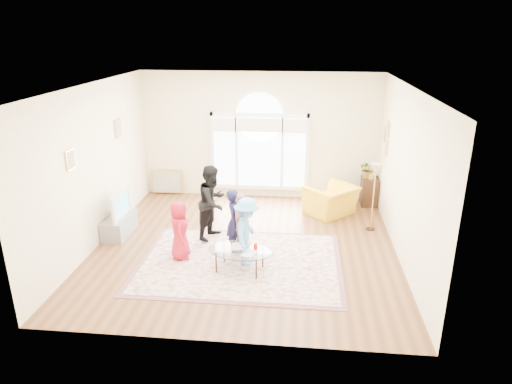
# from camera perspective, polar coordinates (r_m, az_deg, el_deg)

# --- Properties ---
(ground) EXTENTS (6.00, 6.00, 0.00)m
(ground) POSITION_cam_1_polar(r_m,az_deg,el_deg) (9.33, -1.34, -6.82)
(ground) COLOR #55341C
(ground) RESTS_ON ground
(room_shell) EXTENTS (6.00, 6.00, 6.00)m
(room_shell) POSITION_cam_1_polar(r_m,az_deg,el_deg) (11.45, 0.41, 6.64)
(room_shell) COLOR #FEF1C8
(room_shell) RESTS_ON ground
(area_rug) EXTENTS (3.60, 2.60, 0.02)m
(area_rug) POSITION_cam_1_polar(r_m,az_deg,el_deg) (8.72, -2.02, -8.78)
(area_rug) COLOR beige
(area_rug) RESTS_ON ground
(rug_border) EXTENTS (3.80, 2.80, 0.01)m
(rug_border) POSITION_cam_1_polar(r_m,az_deg,el_deg) (8.72, -2.02, -8.80)
(rug_border) COLOR #7D4E51
(rug_border) RESTS_ON ground
(tv_console) EXTENTS (0.45, 1.00, 0.42)m
(tv_console) POSITION_cam_1_polar(r_m,az_deg,el_deg) (10.19, -16.70, -4.01)
(tv_console) COLOR gray
(tv_console) RESTS_ON ground
(television) EXTENTS (0.16, 0.97, 0.56)m
(television) POSITION_cam_1_polar(r_m,az_deg,el_deg) (10.00, -16.93, -1.45)
(television) COLOR black
(television) RESTS_ON tv_console
(coffee_table) EXTENTS (1.29, 0.95, 0.54)m
(coffee_table) POSITION_cam_1_polar(r_m,az_deg,el_deg) (8.28, -2.06, -7.37)
(coffee_table) COLOR silver
(coffee_table) RESTS_ON ground
(armchair) EXTENTS (1.42, 1.42, 0.70)m
(armchair) POSITION_cam_1_polar(r_m,az_deg,el_deg) (10.90, 9.37, -1.04)
(armchair) COLOR yellow
(armchair) RESTS_ON ground
(side_cabinet) EXTENTS (0.40, 0.50, 0.70)m
(side_cabinet) POSITION_cam_1_polar(r_m,az_deg,el_deg) (11.69, 13.95, 0.09)
(side_cabinet) COLOR black
(side_cabinet) RESTS_ON ground
(floor_lamp) EXTENTS (0.25, 0.25, 1.51)m
(floor_lamp) POSITION_cam_1_polar(r_m,az_deg,el_deg) (9.94, 14.71, 2.20)
(floor_lamp) COLOR black
(floor_lamp) RESTS_ON ground
(plant_pedestal) EXTENTS (0.20, 0.20, 0.70)m
(plant_pedestal) POSITION_cam_1_polar(r_m,az_deg,el_deg) (11.67, 13.57, 0.09)
(plant_pedestal) COLOR white
(plant_pedestal) RESTS_ON ground
(potted_plant) EXTENTS (0.48, 0.43, 0.46)m
(potted_plant) POSITION_cam_1_polar(r_m,az_deg,el_deg) (11.49, 13.80, 2.81)
(potted_plant) COLOR #33722D
(potted_plant) RESTS_ON plant_pedestal
(leaning_picture) EXTENTS (0.80, 0.14, 0.62)m
(leaning_picture) POSITION_cam_1_polar(r_m,az_deg,el_deg) (12.44, -10.93, -0.19)
(leaning_picture) COLOR tan
(leaning_picture) RESTS_ON ground
(child_red) EXTENTS (0.48, 0.63, 1.14)m
(child_red) POSITION_cam_1_polar(r_m,az_deg,el_deg) (8.75, -9.52, -4.71)
(child_red) COLOR #B31529
(child_red) RESTS_ON area_rug
(child_navy) EXTENTS (0.32, 0.47, 1.27)m
(child_navy) POSITION_cam_1_polar(r_m,az_deg,el_deg) (8.89, -2.70, -3.59)
(child_navy) COLOR #151533
(child_navy) RESTS_ON area_rug
(child_black) EXTENTS (0.83, 0.92, 1.56)m
(child_black) POSITION_cam_1_polar(r_m,az_deg,el_deg) (9.44, -5.43, -1.26)
(child_black) COLOR black
(child_black) RESTS_ON area_rug
(child_pink) EXTENTS (0.30, 0.71, 1.21)m
(child_pink) POSITION_cam_1_polar(r_m,az_deg,el_deg) (8.83, -1.96, -3.95)
(child_pink) COLOR #D4949A
(child_pink) RESTS_ON area_rug
(child_blue) EXTENTS (0.53, 0.86, 1.29)m
(child_blue) POSITION_cam_1_polar(r_m,az_deg,el_deg) (8.39, -1.15, -4.97)
(child_blue) COLOR #63ABEE
(child_blue) RESTS_ON area_rug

